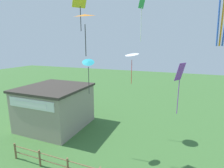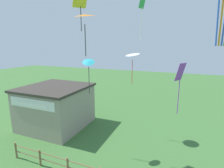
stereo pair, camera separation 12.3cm
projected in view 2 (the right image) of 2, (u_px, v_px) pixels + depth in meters
seaside_building at (56, 106)px, 19.07m from camera, size 6.47×6.62×4.49m
kite_orange_delta at (85, 16)px, 9.60m from camera, size 1.35×1.34×2.39m
kite_cyan_delta at (89, 63)px, 13.24m from camera, size 1.22×1.18×2.75m
kite_purple_streamer at (180, 77)px, 11.91m from camera, size 0.69×0.95×3.64m
kite_yellow_diamond at (80, 1)px, 12.32m from camera, size 1.24×1.27×2.83m
kite_white_delta at (133, 55)px, 15.87m from camera, size 1.78×1.78×2.95m
kite_green_diamond at (142, 13)px, 12.19m from camera, size 0.42×0.55×2.93m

